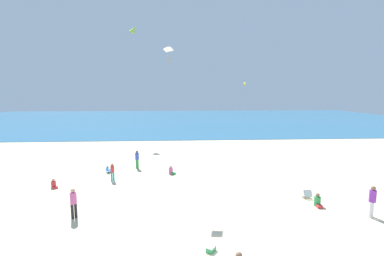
{
  "coord_description": "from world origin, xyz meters",
  "views": [
    {
      "loc": [
        -1.02,
        -9.39,
        6.77
      ],
      "look_at": [
        0.0,
        8.25,
        4.39
      ],
      "focal_mm": 24.76,
      "sensor_mm": 36.0,
      "label": 1
    }
  ],
  "objects_px": {
    "person_8": "(372,199)",
    "beach_chair_far_right": "(307,194)",
    "kite_lime": "(133,30)",
    "kite_yellow": "(245,83)",
    "person_7": "(318,201)",
    "person_1": "(171,171)",
    "beach_chair_far_left": "(109,169)",
    "cooler_box": "(211,249)",
    "person_4": "(73,201)",
    "person_3": "(112,171)",
    "person_0": "(54,184)",
    "kite_white": "(168,49)",
    "person_2": "(137,158)"
  },
  "relations": [
    {
      "from": "kite_lime",
      "to": "kite_yellow",
      "type": "xyz_separation_m",
      "value": [
        16.65,
        2.39,
        -7.22
      ]
    },
    {
      "from": "person_4",
      "to": "person_7",
      "type": "height_order",
      "value": "person_4"
    },
    {
      "from": "beach_chair_far_left",
      "to": "person_1",
      "type": "distance_m",
      "value": 5.35
    },
    {
      "from": "beach_chair_far_left",
      "to": "cooler_box",
      "type": "distance_m",
      "value": 13.78
    },
    {
      "from": "cooler_box",
      "to": "person_4",
      "type": "distance_m",
      "value": 7.85
    },
    {
      "from": "person_8",
      "to": "person_1",
      "type": "bearing_deg",
      "value": 17.21
    },
    {
      "from": "person_7",
      "to": "kite_yellow",
      "type": "height_order",
      "value": "kite_yellow"
    },
    {
      "from": "person_8",
      "to": "beach_chair_far_right",
      "type": "bearing_deg",
      "value": 3.64
    },
    {
      "from": "beach_chair_far_left",
      "to": "beach_chair_far_right",
      "type": "height_order",
      "value": "beach_chair_far_right"
    },
    {
      "from": "person_0",
      "to": "person_2",
      "type": "distance_m",
      "value": 6.98
    },
    {
      "from": "cooler_box",
      "to": "person_2",
      "type": "distance_m",
      "value": 13.74
    },
    {
      "from": "cooler_box",
      "to": "person_4",
      "type": "height_order",
      "value": "person_4"
    },
    {
      "from": "kite_yellow",
      "to": "person_1",
      "type": "bearing_deg",
      "value": -119.44
    },
    {
      "from": "beach_chair_far_left",
      "to": "cooler_box",
      "type": "bearing_deg",
      "value": -84.39
    },
    {
      "from": "person_1",
      "to": "kite_white",
      "type": "relative_size",
      "value": 0.65
    },
    {
      "from": "beach_chair_far_right",
      "to": "person_7",
      "type": "bearing_deg",
      "value": -174.07
    },
    {
      "from": "person_1",
      "to": "beach_chair_far_right",
      "type": "bearing_deg",
      "value": -6.37
    },
    {
      "from": "beach_chair_far_left",
      "to": "person_7",
      "type": "bearing_deg",
      "value": -54.05
    },
    {
      "from": "person_7",
      "to": "person_8",
      "type": "distance_m",
      "value": 2.76
    },
    {
      "from": "person_7",
      "to": "kite_white",
      "type": "distance_m",
      "value": 13.5
    },
    {
      "from": "beach_chair_far_left",
      "to": "person_7",
      "type": "xyz_separation_m",
      "value": [
        14.2,
        -7.57,
        0.04
      ]
    },
    {
      "from": "person_1",
      "to": "person_8",
      "type": "height_order",
      "value": "person_8"
    },
    {
      "from": "kite_lime",
      "to": "kite_yellow",
      "type": "relative_size",
      "value": 1.72
    },
    {
      "from": "beach_chair_far_right",
      "to": "person_4",
      "type": "xyz_separation_m",
      "value": [
        -13.92,
        -1.94,
        0.7
      ]
    },
    {
      "from": "person_3",
      "to": "kite_yellow",
      "type": "height_order",
      "value": "kite_yellow"
    },
    {
      "from": "person_8",
      "to": "kite_lime",
      "type": "height_order",
      "value": "kite_lime"
    },
    {
      "from": "cooler_box",
      "to": "person_8",
      "type": "distance_m",
      "value": 9.57
    },
    {
      "from": "person_8",
      "to": "kite_lime",
      "type": "xyz_separation_m",
      "value": [
        -16.54,
        25.8,
        14.47
      ]
    },
    {
      "from": "beach_chair_far_right",
      "to": "cooler_box",
      "type": "relative_size",
      "value": 1.3
    },
    {
      "from": "person_4",
      "to": "kite_lime",
      "type": "relative_size",
      "value": 0.88
    },
    {
      "from": "beach_chair_far_left",
      "to": "cooler_box",
      "type": "height_order",
      "value": "beach_chair_far_left"
    },
    {
      "from": "kite_white",
      "to": "person_0",
      "type": "bearing_deg",
      "value": 177.32
    },
    {
      "from": "person_1",
      "to": "kite_yellow",
      "type": "xyz_separation_m",
      "value": [
        11.2,
        19.84,
        7.99
      ]
    },
    {
      "from": "cooler_box",
      "to": "kite_white",
      "type": "xyz_separation_m",
      "value": [
        -2.0,
        7.83,
        9.55
      ]
    },
    {
      "from": "person_4",
      "to": "kite_white",
      "type": "xyz_separation_m",
      "value": [
        5.01,
        4.4,
        8.71
      ]
    },
    {
      "from": "person_2",
      "to": "person_4",
      "type": "bearing_deg",
      "value": -149.82
    },
    {
      "from": "person_1",
      "to": "person_3",
      "type": "bearing_deg",
      "value": -135.23
    },
    {
      "from": "person_0",
      "to": "person_8",
      "type": "distance_m",
      "value": 20.2
    },
    {
      "from": "person_8",
      "to": "kite_lime",
      "type": "relative_size",
      "value": 0.92
    },
    {
      "from": "cooler_box",
      "to": "person_4",
      "type": "xyz_separation_m",
      "value": [
        -7.01,
        3.43,
        0.84
      ]
    },
    {
      "from": "person_8",
      "to": "person_0",
      "type": "bearing_deg",
      "value": 38.14
    },
    {
      "from": "cooler_box",
      "to": "kite_lime",
      "type": "bearing_deg",
      "value": 104.55
    },
    {
      "from": "person_4",
      "to": "kite_lime",
      "type": "height_order",
      "value": "kite_lime"
    },
    {
      "from": "beach_chair_far_right",
      "to": "person_4",
      "type": "height_order",
      "value": "person_4"
    },
    {
      "from": "person_3",
      "to": "person_7",
      "type": "distance_m",
      "value": 14.39
    },
    {
      "from": "kite_yellow",
      "to": "beach_chair_far_left",
      "type": "bearing_deg",
      "value": -130.84
    },
    {
      "from": "person_2",
      "to": "person_7",
      "type": "xyz_separation_m",
      "value": [
        11.97,
        -8.61,
        -0.66
      ]
    },
    {
      "from": "kite_yellow",
      "to": "cooler_box",
      "type": "bearing_deg",
      "value": -106.75
    },
    {
      "from": "person_0",
      "to": "kite_yellow",
      "type": "relative_size",
      "value": 0.62
    },
    {
      "from": "cooler_box",
      "to": "person_3",
      "type": "bearing_deg",
      "value": 123.96
    }
  ]
}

